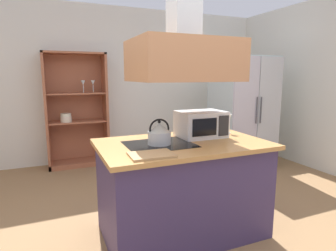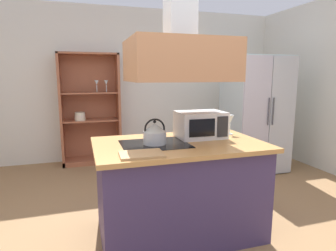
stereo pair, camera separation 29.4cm
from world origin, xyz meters
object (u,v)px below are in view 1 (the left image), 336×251
at_px(cutting_board, 152,155).
at_px(wine_glass_on_counter, 228,119).
at_px(refrigerator, 242,113).
at_px(dish_cabinet, 77,116).
at_px(kettle, 159,134).
at_px(microwave, 201,124).

distance_m(cutting_board, wine_glass_on_counter, 1.18).
relative_size(refrigerator, dish_cabinet, 0.96).
height_order(dish_cabinet, wine_glass_on_counter, dish_cabinet).
height_order(dish_cabinet, cutting_board, dish_cabinet).
bearing_deg(refrigerator, kettle, -144.30).
distance_m(refrigerator, wine_glass_on_counter, 1.73).
xyz_separation_m(dish_cabinet, microwave, (0.97, -2.49, 0.19)).
xyz_separation_m(kettle, cutting_board, (-0.19, -0.32, -0.09)).
xyz_separation_m(cutting_board, wine_glass_on_counter, (1.05, 0.51, 0.14)).
relative_size(refrigerator, cutting_board, 5.32).
height_order(dish_cabinet, microwave, dish_cabinet).
bearing_deg(refrigerator, cutting_board, -141.25).
bearing_deg(dish_cabinet, kettle, -79.88).
bearing_deg(refrigerator, microwave, -139.23).
bearing_deg(cutting_board, dish_cabinet, 95.40).
distance_m(refrigerator, microwave, 2.01).
xyz_separation_m(refrigerator, kettle, (-2.03, -1.46, 0.09)).
relative_size(dish_cabinet, cutting_board, 5.53).
distance_m(kettle, cutting_board, 0.39).
xyz_separation_m(refrigerator, wine_glass_on_counter, (-1.16, -1.27, 0.15)).
height_order(refrigerator, wine_glass_on_counter, refrigerator).
distance_m(dish_cabinet, wine_glass_on_counter, 2.79).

